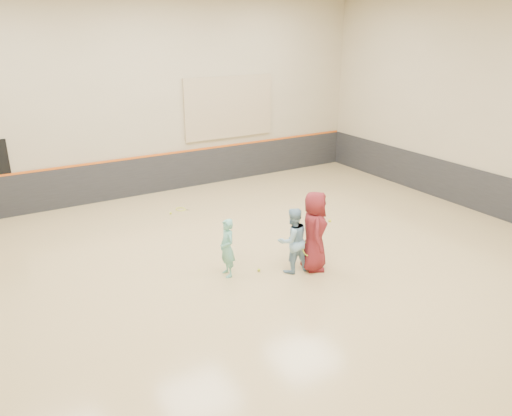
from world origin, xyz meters
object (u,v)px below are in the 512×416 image
girl (227,248)px  instructor (293,240)px  spare_racket (181,208)px  young_man (314,231)px

girl → instructor: size_ratio=0.88×
girl → spare_racket: 4.37m
young_man → spare_racket: 5.13m
girl → instructor: 1.41m
instructor → spare_racket: 4.91m
girl → spare_racket: girl is taller
young_man → spare_racket: size_ratio=2.83×
girl → young_man: bearing=73.5°
girl → young_man: size_ratio=0.72×
instructor → spare_racket: instructor is taller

